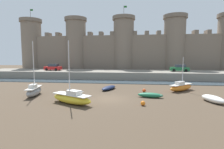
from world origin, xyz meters
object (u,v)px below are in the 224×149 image
at_px(sailboat_midflat_right, 181,87).
at_px(mooring_buoy_mid_mud, 143,103).
at_px(car_quay_centre_east, 53,67).
at_px(rowboat_midflat_centre, 109,88).
at_px(sailboat_midflat_left, 34,91).
at_px(sailboat_foreground_left, 72,98).
at_px(rowboat_near_channel_left, 213,99).
at_px(mooring_buoy_off_centre, 144,90).
at_px(rowboat_near_channel_right, 150,95).
at_px(car_quay_centre_west, 180,68).

xyz_separation_m(sailboat_midflat_right, mooring_buoy_mid_mud, (-6.08, -8.76, -0.35)).
distance_m(sailboat_midflat_right, car_quay_centre_east, 30.37).
bearing_deg(rowboat_midflat_centre, sailboat_midflat_left, -149.02).
xyz_separation_m(sailboat_foreground_left, mooring_buoy_mid_mud, (7.65, 0.18, -0.38)).
relative_size(sailboat_midflat_left, mooring_buoy_mid_mud, 14.30).
relative_size(rowboat_near_channel_left, mooring_buoy_off_centre, 6.77).
xyz_separation_m(rowboat_near_channel_right, mooring_buoy_mid_mud, (-1.10, -3.82, -0.07)).
xyz_separation_m(rowboat_midflat_centre, rowboat_near_channel_left, (12.67, -6.07, 0.09)).
bearing_deg(mooring_buoy_mid_mud, sailboat_midflat_right, 55.27).
bearing_deg(sailboat_midflat_right, rowboat_near_channel_right, -135.16).
xyz_separation_m(sailboat_foreground_left, sailboat_midflat_left, (-6.23, 3.11, 0.05)).
relative_size(sailboat_foreground_left, sailboat_midflat_left, 0.96).
bearing_deg(rowboat_near_channel_left, rowboat_near_channel_right, 167.51).
bearing_deg(car_quay_centre_west, sailboat_midflat_right, -103.01).
xyz_separation_m(sailboat_foreground_left, rowboat_near_channel_left, (15.53, 2.50, -0.22)).
distance_m(sailboat_foreground_left, rowboat_near_channel_right, 9.63).
distance_m(sailboat_midflat_right, rowboat_near_channel_left, 6.69).
height_order(rowboat_midflat_centre, sailboat_foreground_left, sailboat_foreground_left).
height_order(sailboat_midflat_left, car_quay_centre_west, sailboat_midflat_left).
xyz_separation_m(rowboat_midflat_centre, mooring_buoy_off_centre, (5.33, -1.30, -0.05)).
bearing_deg(car_quay_centre_east, rowboat_near_channel_left, -35.64).
relative_size(mooring_buoy_off_centre, car_quay_centre_east, 0.12).
bearing_deg(sailboat_foreground_left, sailboat_midflat_left, 153.45).
bearing_deg(sailboat_foreground_left, car_quay_centre_west, 54.04).
height_order(sailboat_foreground_left, rowboat_near_channel_right, sailboat_foreground_left).
relative_size(rowboat_midflat_centre, sailboat_midflat_right, 0.79).
xyz_separation_m(mooring_buoy_off_centre, car_quay_centre_west, (8.93, 16.32, 2.26)).
height_order(rowboat_midflat_centre, mooring_buoy_mid_mud, rowboat_midflat_centre).
xyz_separation_m(car_quay_centre_east, car_quay_centre_west, (30.22, 0.56, 0.00)).
relative_size(sailboat_midflat_right, sailboat_midflat_left, 0.71).
height_order(sailboat_midflat_right, rowboat_near_channel_left, sailboat_midflat_right).
bearing_deg(mooring_buoy_off_centre, rowboat_near_channel_left, -33.03).
xyz_separation_m(sailboat_midflat_left, car_quay_centre_east, (-6.88, 19.91, 1.85)).
bearing_deg(mooring_buoy_off_centre, sailboat_midflat_right, 16.81).
bearing_deg(sailboat_foreground_left, rowboat_midflat_centre, 71.56).
xyz_separation_m(rowboat_midflat_centre, rowboat_near_channel_right, (5.90, -4.57, 0.01)).
height_order(mooring_buoy_mid_mud, car_quay_centre_east, car_quay_centre_east).
bearing_deg(sailboat_midflat_left, sailboat_midflat_right, 16.29).
bearing_deg(mooring_buoy_off_centre, rowboat_near_channel_right, -80.12).
xyz_separation_m(sailboat_midflat_right, car_quay_centre_east, (-26.84, 14.08, 1.92)).
bearing_deg(mooring_buoy_mid_mud, sailboat_midflat_left, 168.07).
bearing_deg(sailboat_midflat_right, rowboat_near_channel_left, -74.45).
height_order(rowboat_near_channel_left, car_quay_centre_west, car_quay_centre_west).
height_order(sailboat_midflat_right, mooring_buoy_off_centre, sailboat_midflat_right).
bearing_deg(car_quay_centre_west, sailboat_foreground_left, -125.96).
distance_m(sailboat_midflat_left, mooring_buoy_mid_mud, 14.20).
bearing_deg(sailboat_foreground_left, rowboat_near_channel_right, 24.54).
height_order(sailboat_midflat_right, sailboat_midflat_left, sailboat_midflat_left).
bearing_deg(car_quay_centre_east, sailboat_midflat_left, -70.95).
relative_size(sailboat_foreground_left, mooring_buoy_mid_mud, 13.76).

